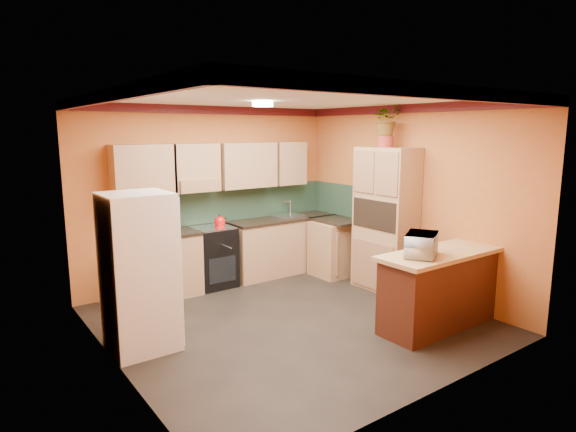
# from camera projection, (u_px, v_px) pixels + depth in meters

# --- Properties ---
(room_shell) EXTENTS (4.24, 4.24, 2.72)m
(room_shell) POSITION_uv_depth(u_px,v_px,m) (279.00, 151.00, 5.86)
(room_shell) COLOR black
(room_shell) RESTS_ON ground
(base_cabinets_back) EXTENTS (3.65, 0.60, 0.88)m
(base_cabinets_back) POSITION_uv_depth(u_px,v_px,m) (249.00, 252.00, 7.63)
(base_cabinets_back) COLOR #AB795A
(base_cabinets_back) RESTS_ON ground
(countertop_back) EXTENTS (3.65, 0.62, 0.04)m
(countertop_back) POSITION_uv_depth(u_px,v_px,m) (248.00, 223.00, 7.55)
(countertop_back) COLOR black
(countertop_back) RESTS_ON base_cabinets_back
(stove) EXTENTS (0.58, 0.58, 0.91)m
(stove) POSITION_uv_depth(u_px,v_px,m) (213.00, 257.00, 7.26)
(stove) COLOR black
(stove) RESTS_ON ground
(kettle) EXTENTS (0.17, 0.17, 0.18)m
(kettle) POSITION_uv_depth(u_px,v_px,m) (220.00, 221.00, 7.18)
(kettle) COLOR red
(kettle) RESTS_ON stove
(sink) EXTENTS (0.48, 0.40, 0.03)m
(sink) POSITION_uv_depth(u_px,v_px,m) (288.00, 216.00, 7.99)
(sink) COLOR silver
(sink) RESTS_ON countertop_back
(base_cabinets_right) EXTENTS (0.60, 0.80, 0.88)m
(base_cabinets_right) POSITION_uv_depth(u_px,v_px,m) (338.00, 248.00, 7.87)
(base_cabinets_right) COLOR #AB795A
(base_cabinets_right) RESTS_ON ground
(countertop_right) EXTENTS (0.62, 0.80, 0.04)m
(countertop_right) POSITION_uv_depth(u_px,v_px,m) (338.00, 220.00, 7.79)
(countertop_right) COLOR black
(countertop_right) RESTS_ON base_cabinets_right
(fridge) EXTENTS (0.68, 0.66, 1.70)m
(fridge) POSITION_uv_depth(u_px,v_px,m) (139.00, 272.00, 5.10)
(fridge) COLOR white
(fridge) RESTS_ON ground
(pantry) EXTENTS (0.48, 0.90, 2.10)m
(pantry) POSITION_uv_depth(u_px,v_px,m) (385.00, 220.00, 7.02)
(pantry) COLOR #AB795A
(pantry) RESTS_ON ground
(fern_pot) EXTENTS (0.22, 0.22, 0.16)m
(fern_pot) POSITION_uv_depth(u_px,v_px,m) (386.00, 142.00, 6.86)
(fern_pot) COLOR #9D3226
(fern_pot) RESTS_ON pantry
(fern) EXTENTS (0.44, 0.39, 0.48)m
(fern) POSITION_uv_depth(u_px,v_px,m) (386.00, 119.00, 6.81)
(fern) COLOR #AB795A
(fern) RESTS_ON fern_pot
(breakfast_bar) EXTENTS (1.80, 0.55, 0.88)m
(breakfast_bar) POSITION_uv_depth(u_px,v_px,m) (445.00, 289.00, 5.81)
(breakfast_bar) COLOR #4C1C11
(breakfast_bar) RESTS_ON ground
(bar_top) EXTENTS (1.90, 0.65, 0.05)m
(bar_top) POSITION_uv_depth(u_px,v_px,m) (447.00, 252.00, 5.73)
(bar_top) COLOR tan
(bar_top) RESTS_ON breakfast_bar
(microwave) EXTENTS (0.58, 0.53, 0.27)m
(microwave) POSITION_uv_depth(u_px,v_px,m) (422.00, 245.00, 5.42)
(microwave) COLOR white
(microwave) RESTS_ON bar_top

